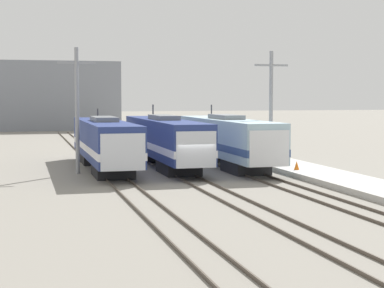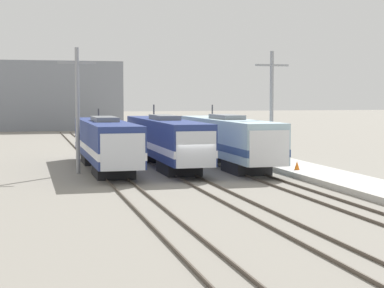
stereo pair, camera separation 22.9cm
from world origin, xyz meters
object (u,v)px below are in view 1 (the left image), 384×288
at_px(locomotive_center, 165,141).
at_px(traffic_cone, 297,165).
at_px(locomotive_far_right, 228,140).
at_px(catenary_tower_left, 77,107).
at_px(catenary_tower_right, 271,106).
at_px(locomotive_far_left, 105,143).

distance_m(locomotive_center, traffic_cone, 10.93).
xyz_separation_m(locomotive_far_right, catenary_tower_left, (-11.96, -1.40, 2.71)).
relative_size(catenary_tower_right, traffic_cone, 14.38).
distance_m(locomotive_far_left, traffic_cone, 14.56).
relative_size(locomotive_center, traffic_cone, 31.14).
distance_m(catenary_tower_left, traffic_cone, 16.41).
distance_m(locomotive_center, catenary_tower_right, 8.76).
bearing_deg(locomotive_far_right, traffic_cone, -63.53).
distance_m(locomotive_center, catenary_tower_left, 7.96).
distance_m(catenary_tower_right, traffic_cone, 6.43).
distance_m(catenary_tower_left, catenary_tower_right, 15.06).
xyz_separation_m(locomotive_far_left, locomotive_far_right, (9.75, -0.33, 0.05)).
height_order(locomotive_far_left, catenary_tower_left, catenary_tower_left).
height_order(catenary_tower_right, traffic_cone, catenary_tower_right).
bearing_deg(catenary_tower_right, locomotive_center, 163.36).
bearing_deg(catenary_tower_right, traffic_cone, -89.53).
bearing_deg(locomotive_center, catenary_tower_left, -161.41).
bearing_deg(traffic_cone, locomotive_far_right, 116.47).
relative_size(locomotive_far_left, traffic_cone, 29.97).
bearing_deg(catenary_tower_left, locomotive_far_left, 38.04).
relative_size(catenary_tower_left, traffic_cone, 14.38).
relative_size(catenary_tower_left, catenary_tower_right, 1.00).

